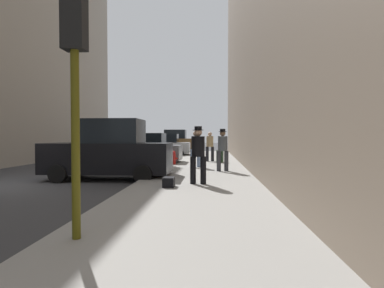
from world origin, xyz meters
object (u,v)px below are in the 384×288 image
at_px(parked_bronze_suv, 174,142).
at_px(pedestrian_in_tan_coat, 210,145).
at_px(traffic_light, 75,57).
at_px(parked_gray_coupe, 145,150).
at_px(fire_hydrant, 174,158).
at_px(pedestrian_with_fedora, 198,152).
at_px(duffel_bag, 169,182).
at_px(parked_black_suv, 110,152).
at_px(pedestrian_in_jeans, 196,147).
at_px(rolling_suitcase, 220,156).
at_px(pedestrian_with_beanie, 223,148).
at_px(parked_silver_sedan, 164,146).

relative_size(parked_bronze_suv, pedestrian_in_tan_coat, 2.70).
distance_m(traffic_light, pedestrian_in_tan_coat, 13.55).
bearing_deg(parked_gray_coupe, fire_hydrant, -34.18).
bearing_deg(pedestrian_with_fedora, duffel_bag, -145.24).
distance_m(traffic_light, duffel_bag, 5.13).
distance_m(parked_bronze_suv, traffic_light, 25.75).
bearing_deg(duffel_bag, parked_black_suv, 137.66).
bearing_deg(traffic_light, pedestrian_in_jeans, 83.30).
relative_size(parked_black_suv, traffic_light, 1.28).
distance_m(pedestrian_in_tan_coat, pedestrian_with_fedora, 8.31).
bearing_deg(rolling_suitcase, parked_gray_coupe, -178.33).
relative_size(fire_hydrant, pedestrian_in_jeans, 0.41).
relative_size(fire_hydrant, pedestrian_with_fedora, 0.40).
bearing_deg(parked_black_suv, pedestrian_with_beanie, 21.53).
bearing_deg(pedestrian_with_beanie, rolling_suitcase, 89.90).
xyz_separation_m(parked_bronze_suv, pedestrian_in_tan_coat, (3.68, -12.31, 0.07)).
relative_size(parked_black_suv, duffel_bag, 10.49).
distance_m(parked_gray_coupe, pedestrian_with_fedora, 8.30).
relative_size(parked_black_suv, parked_silver_sedan, 1.09).
bearing_deg(pedestrian_with_fedora, pedestrian_in_jeans, 94.06).
relative_size(traffic_light, pedestrian_with_fedora, 2.03).
bearing_deg(pedestrian_in_jeans, parked_black_suv, -133.21).
relative_size(parked_gray_coupe, rolling_suitcase, 4.06).
bearing_deg(parked_black_suv, pedestrian_in_jeans, 46.79).
bearing_deg(rolling_suitcase, pedestrian_with_fedora, -96.51).
height_order(parked_black_suv, rolling_suitcase, parked_black_suv).
bearing_deg(pedestrian_with_beanie, fire_hydrant, 129.92).
distance_m(parked_bronze_suv, pedestrian_with_fedora, 20.89).
bearing_deg(pedestrian_in_jeans, parked_silver_sedan, 107.82).
height_order(fire_hydrant, traffic_light, traffic_light).
height_order(parked_gray_coupe, parked_silver_sedan, same).
bearing_deg(pedestrian_in_tan_coat, parked_gray_coupe, -168.80).
height_order(pedestrian_with_fedora, rolling_suitcase, pedestrian_with_fedora).
bearing_deg(parked_black_suv, rolling_suitcase, 54.42).
bearing_deg(traffic_light, pedestrian_with_fedora, 73.07).
bearing_deg(pedestrian_with_fedora, traffic_light, -106.93).
height_order(parked_silver_sedan, pedestrian_in_tan_coat, pedestrian_in_tan_coat).
bearing_deg(parked_bronze_suv, traffic_light, -85.86).
relative_size(pedestrian_in_jeans, rolling_suitcase, 1.64).
xyz_separation_m(traffic_light, pedestrian_in_tan_coat, (1.83, 13.32, -1.65)).
relative_size(parked_gray_coupe, pedestrian_in_tan_coat, 2.47).
distance_m(fire_hydrant, pedestrian_in_tan_coat, 2.78).
bearing_deg(traffic_light, parked_bronze_suv, 94.14).
bearing_deg(duffel_bag, parked_silver_sedan, 99.67).
distance_m(pedestrian_with_beanie, duffel_bag, 4.43).
height_order(pedestrian_with_beanie, duffel_bag, pedestrian_with_beanie).
bearing_deg(duffel_bag, pedestrian_with_fedora, 34.76).
xyz_separation_m(pedestrian_with_beanie, pedestrian_in_jeans, (-1.22, 1.55, -0.03)).
height_order(pedestrian_with_beanie, pedestrian_with_fedora, same).
bearing_deg(fire_hydrant, pedestrian_with_beanie, -50.08).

